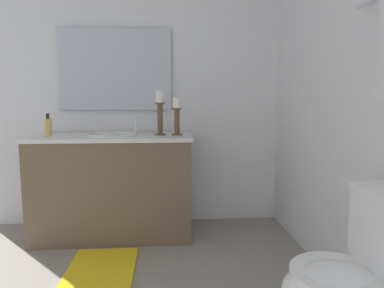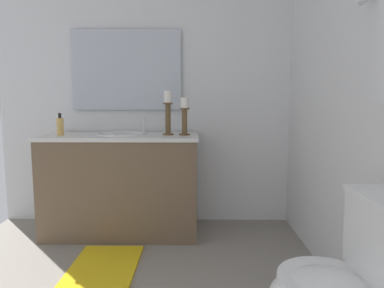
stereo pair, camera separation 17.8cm
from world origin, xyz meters
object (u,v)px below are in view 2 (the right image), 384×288
sink_basin (122,139)px  mirror (127,70)px  candle_holder_short (168,111)px  soap_bottle (60,126)px  vanity_cabinet (123,184)px  bath_mat (104,265)px  candle_holder_tall (185,115)px

sink_basin → mirror: mirror is taller
candle_holder_short → soap_bottle: candle_holder_short is taller
sink_basin → soap_bottle: 0.50m
candle_holder_short → sink_basin: bearing=-92.7°
soap_bottle → sink_basin: bearing=95.9°
vanity_cabinet → bath_mat: bearing=0.0°
vanity_cabinet → sink_basin: 0.38m
candle_holder_short → bath_mat: size_ratio=0.60×
sink_basin → candle_holder_short: (0.02, 0.39, 0.23)m
soap_bottle → candle_holder_short: bearing=92.1°
vanity_cabinet → candle_holder_short: 0.73m
bath_mat → candle_holder_short: bearing=147.2°
sink_basin → candle_holder_short: candle_holder_short is taller
sink_basin → soap_bottle: bearing=-84.1°
mirror → candle_holder_short: mirror is taller
vanity_cabinet → soap_bottle: size_ratio=7.18×
mirror → bath_mat: bearing=0.0°
sink_basin → candle_holder_short: size_ratio=1.12×
candle_holder_tall → sink_basin: bearing=-93.2°
candle_holder_short → bath_mat: 1.25m
vanity_cabinet → mirror: 1.01m
vanity_cabinet → candle_holder_tall: candle_holder_tall is taller
vanity_cabinet → bath_mat: (0.62, 0.00, -0.41)m
vanity_cabinet → bath_mat: 0.75m
soap_bottle → candle_holder_tall: bearing=91.2°
soap_bottle → bath_mat: size_ratio=0.30×
sink_basin → candle_holder_short: 0.45m
vanity_cabinet → soap_bottle: 0.69m
sink_basin → bath_mat: (0.62, -0.00, -0.79)m
vanity_cabinet → candle_holder_tall: 0.78m
vanity_cabinet → bath_mat: vanity_cabinet is taller
bath_mat → candle_holder_tall: bearing=138.5°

